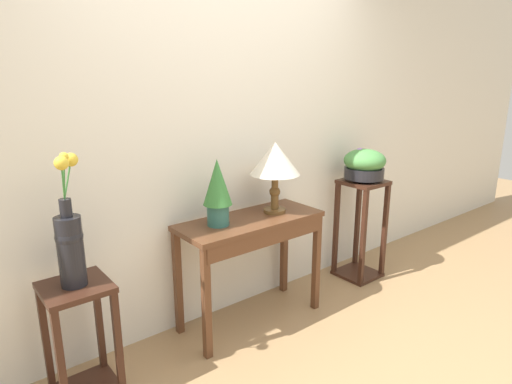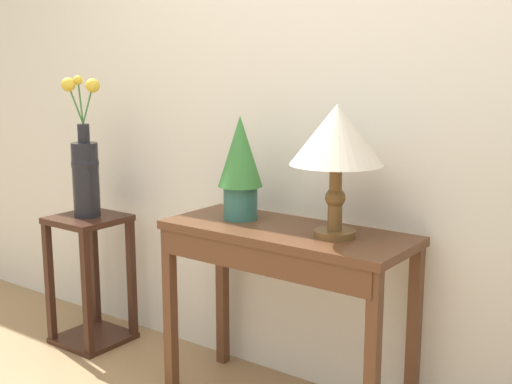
% 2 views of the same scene
% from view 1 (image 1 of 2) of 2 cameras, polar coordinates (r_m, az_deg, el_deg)
% --- Properties ---
extents(back_wall_with_art, '(9.00, 0.10, 2.80)m').
position_cam_1_polar(back_wall_with_art, '(3.03, -4.53, 9.37)').
color(back_wall_with_art, silver).
rests_on(back_wall_with_art, ground).
extents(console_table, '(1.01, 0.42, 0.77)m').
position_cam_1_polar(console_table, '(2.96, -0.46, -5.80)').
color(console_table, '#56331E').
rests_on(console_table, ground).
extents(table_lamp, '(0.35, 0.35, 0.50)m').
position_cam_1_polar(table_lamp, '(2.98, 2.52, 4.11)').
color(table_lamp, brown).
rests_on(table_lamp, console_table).
extents(potted_plant_on_console, '(0.18, 0.18, 0.43)m').
position_cam_1_polar(potted_plant_on_console, '(2.75, -5.07, 0.36)').
color(potted_plant_on_console, '#2D665B').
rests_on(potted_plant_on_console, console_table).
extents(pedestal_stand_left, '(0.33, 0.33, 0.66)m').
position_cam_1_polar(pedestal_stand_left, '(2.62, -21.86, -17.66)').
color(pedestal_stand_left, '#381E14').
rests_on(pedestal_stand_left, ground).
extents(flower_vase_tall_left, '(0.16, 0.17, 0.69)m').
position_cam_1_polar(flower_vase_tall_left, '(2.37, -23.18, -5.79)').
color(flower_vase_tall_left, black).
rests_on(flower_vase_tall_left, pedestal_stand_left).
extents(pedestal_stand_right, '(0.33, 0.33, 0.86)m').
position_cam_1_polar(pedestal_stand_right, '(3.82, 13.47, -4.76)').
color(pedestal_stand_right, '#381E14').
rests_on(pedestal_stand_right, ground).
extents(planter_bowl_wide_right, '(0.34, 0.34, 0.27)m').
position_cam_1_polar(planter_bowl_wide_right, '(3.67, 14.01, 3.56)').
color(planter_bowl_wide_right, black).
rests_on(planter_bowl_wide_right, pedestal_stand_right).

